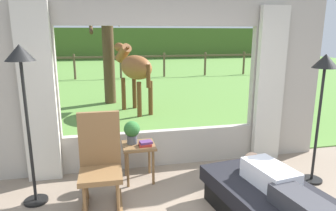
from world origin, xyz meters
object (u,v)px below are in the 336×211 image
Objects in this scene: horse at (134,68)px; reclining_person at (280,185)px; floor_lamp_right at (323,80)px; potted_plant at (132,131)px; floor_lamp_left at (22,78)px; recliner_sofa at (275,209)px; rocking_chair at (100,162)px; pasture_tree at (107,47)px; book_stack at (145,144)px; side_table at (139,151)px.

reclining_person is at bearing -102.25° from horse.
floor_lamp_right is 4.73m from horse.
potted_plant is at bearing 165.93° from floor_lamp_right.
reclining_person is 2.96m from floor_lamp_left.
recliner_sofa is 1.26× the size of reclining_person.
pasture_tree reaches higher than rocking_chair.
potted_plant is at bearing 55.20° from rocking_chair.
floor_lamp_right reaches higher than book_stack.
floor_lamp_left is (-1.39, -0.24, 0.97)m from book_stack.
potted_plant is (-0.08, 0.06, 0.28)m from side_table.
floor_lamp_right is (2.85, -0.01, 0.87)m from rocking_chair.
book_stack is (0.09, -0.06, 0.13)m from side_table.
floor_lamp_left is at bearing 164.95° from rocking_chair.
floor_lamp_left is (-0.79, 0.23, 0.98)m from rocking_chair.
side_table is at bearing -117.51° from horse.
potted_plant is 0.17× the size of floor_lamp_left.
pasture_tree is at bearing 78.83° from floor_lamp_left.
recliner_sofa is at bearing -47.76° from side_table.
book_stack is 3.87m from horse.
rocking_chair reaches higher than recliner_sofa.
potted_plant is at bearing 124.34° from recliner_sofa.
recliner_sofa is at bearing -47.21° from potted_plant.
book_stack is 5.09m from pasture_tree.
pasture_tree is at bearing 97.01° from horse.
potted_plant is 1.52m from floor_lamp_left.
pasture_tree is at bearing 94.13° from book_stack.
rocking_chair is 1.28m from floor_lamp_left.
pasture_tree is (-2.61, 5.45, 0.22)m from floor_lamp_right.
floor_lamp_right is (2.25, -0.49, 0.86)m from book_stack.
pasture_tree reaches higher than horse.
reclining_person is 4.49× the size of potted_plant.
floor_lamp_left is at bearing -163.41° from potted_plant.
horse reaches higher than book_stack.
recliner_sofa is at bearing -102.16° from horse.
rocking_chair reaches higher than side_table.
recliner_sofa is 5.29m from horse.
reclining_person is 6.61m from pasture_tree.
recliner_sofa is 1.62× the size of rocking_chair.
reclining_person is 0.82× the size of floor_lamp_right.
reclining_person is 0.44× the size of pasture_tree.
reclining_person is at bearing -140.99° from floor_lamp_right.
reclining_person is at bearing -48.18° from potted_plant.
rocking_chair is 6.11× the size of book_stack.
recliner_sofa is at bearing -24.45° from rocking_chair.
book_stack is at bearing 167.81° from floor_lamp_right.
rocking_chair is (-1.76, 0.84, 0.33)m from recliner_sofa.
reclining_person reaches higher than book_stack.
recliner_sofa is 5.67× the size of potted_plant.
floor_lamp_left is at bearing -170.01° from book_stack.
rocking_chair is 0.34× the size of pasture_tree.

